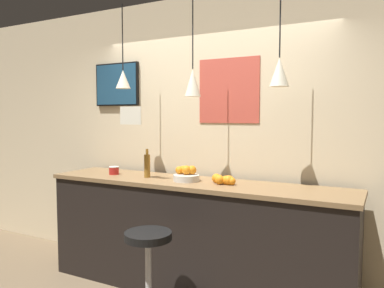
{
  "coord_description": "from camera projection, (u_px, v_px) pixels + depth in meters",
  "views": [
    {
      "loc": [
        1.62,
        -2.51,
        1.67
      ],
      "look_at": [
        0.0,
        0.56,
        1.41
      ],
      "focal_mm": 35.0,
      "sensor_mm": 36.0,
      "label": 1
    }
  ],
  "objects": [
    {
      "name": "back_wall",
      "position": [
        211.0,
        137.0,
        3.86
      ],
      "size": [
        8.0,
        0.06,
        2.9
      ],
      "color": "beige",
      "rests_on": "ground_plane"
    },
    {
      "name": "service_counter",
      "position": [
        192.0,
        236.0,
        3.55
      ],
      "size": [
        2.97,
        0.63,
        1.06
      ],
      "color": "black",
      "rests_on": "ground_plane"
    },
    {
      "name": "bar_stool",
      "position": [
        148.0,
        264.0,
        2.97
      ],
      "size": [
        0.45,
        0.45,
        0.75
      ],
      "color": "#B7B7BC",
      "rests_on": "ground_plane"
    },
    {
      "name": "fruit_bowl",
      "position": [
        186.0,
        175.0,
        3.52
      ],
      "size": [
        0.25,
        0.25,
        0.15
      ],
      "color": "beige",
      "rests_on": "service_counter"
    },
    {
      "name": "orange_pile",
      "position": [
        224.0,
        180.0,
        3.35
      ],
      "size": [
        0.24,
        0.15,
        0.09
      ],
      "color": "orange",
      "rests_on": "service_counter"
    },
    {
      "name": "juice_bottle",
      "position": [
        147.0,
        165.0,
        3.72
      ],
      "size": [
        0.06,
        0.06,
        0.29
      ],
      "color": "olive",
      "rests_on": "service_counter"
    },
    {
      "name": "spread_jar",
      "position": [
        114.0,
        170.0,
        3.92
      ],
      "size": [
        0.1,
        0.1,
        0.08
      ],
      "color": "red",
      "rests_on": "service_counter"
    },
    {
      "name": "pendant_lamp_left",
      "position": [
        123.0,
        79.0,
        3.83
      ],
      "size": [
        0.15,
        0.15,
        0.85
      ],
      "color": "black"
    },
    {
      "name": "pendant_lamp_middle",
      "position": [
        193.0,
        82.0,
        3.46
      ],
      "size": [
        0.15,
        0.15,
        0.95
      ],
      "color": "black"
    },
    {
      "name": "pendant_lamp_right",
      "position": [
        279.0,
        71.0,
        3.08
      ],
      "size": [
        0.16,
        0.16,
        0.89
      ],
      "color": "black"
    },
    {
      "name": "mounted_tv",
      "position": [
        117.0,
        85.0,
        4.32
      ],
      "size": [
        0.59,
        0.04,
        0.49
      ],
      "color": "black"
    },
    {
      "name": "hanging_menu_board",
      "position": [
        131.0,
        115.0,
        3.51
      ],
      "size": [
        0.24,
        0.01,
        0.17
      ],
      "color": "white"
    },
    {
      "name": "wall_poster",
      "position": [
        229.0,
        91.0,
        3.7
      ],
      "size": [
        0.64,
        0.01,
        0.64
      ],
      "color": "#C64C3D"
    }
  ]
}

